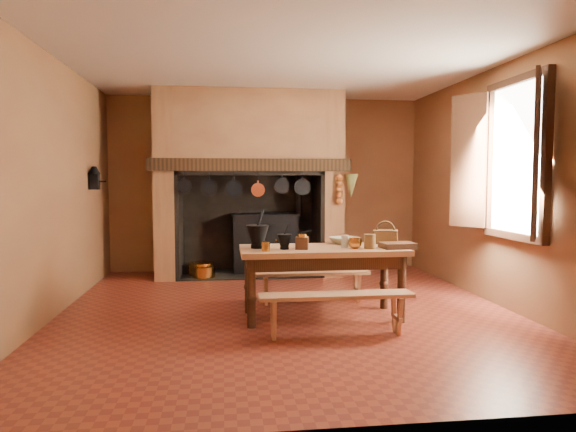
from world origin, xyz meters
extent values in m
plane|color=maroon|center=(0.00, 0.00, 0.00)|extent=(5.50, 5.50, 0.00)
plane|color=silver|center=(0.00, 0.00, 2.80)|extent=(5.50, 5.50, 0.00)
cube|color=olive|center=(0.00, 2.75, 1.40)|extent=(5.00, 0.02, 2.80)
cube|color=olive|center=(-2.50, 0.00, 1.40)|extent=(0.02, 5.50, 2.80)
cube|color=olive|center=(2.50, 0.00, 1.40)|extent=(0.02, 5.50, 2.80)
cube|color=olive|center=(0.00, -2.75, 1.40)|extent=(5.00, 0.02, 2.80)
cube|color=olive|center=(-1.55, 2.30, 1.40)|extent=(0.30, 0.90, 2.80)
cube|color=olive|center=(0.95, 2.30, 1.40)|extent=(0.30, 0.90, 2.80)
cube|color=olive|center=(-0.30, 2.30, 2.20)|extent=(2.20, 0.90, 1.20)
cube|color=black|center=(-0.30, 1.90, 1.69)|extent=(2.95, 0.22, 0.18)
cube|color=black|center=(-0.30, 2.72, 0.80)|extent=(2.20, 0.06, 1.60)
cube|color=black|center=(-0.30, 2.30, 0.01)|extent=(2.20, 0.90, 0.02)
cube|color=black|center=(-0.05, 2.45, 0.45)|extent=(1.00, 0.50, 0.90)
cube|color=black|center=(-0.05, 2.43, 0.92)|extent=(1.04, 0.54, 0.04)
cube|color=black|center=(-0.05, 2.19, 0.55)|extent=(0.35, 0.02, 0.45)
cylinder|color=black|center=(0.50, 2.45, 1.25)|extent=(0.10, 0.10, 0.70)
cylinder|color=#BC762B|center=(-0.20, 2.17, 0.55)|extent=(0.03, 0.03, 0.03)
cylinder|color=#BC762B|center=(0.10, 2.17, 0.55)|extent=(0.03, 0.03, 0.03)
cylinder|color=#BC762B|center=(-1.05, 2.30, 0.10)|extent=(0.40, 0.40, 0.20)
cylinder|color=#BC762B|center=(-1.00, 2.05, 0.09)|extent=(0.34, 0.34, 0.18)
cube|color=black|center=(-1.25, 2.40, 0.08)|extent=(0.18, 0.18, 0.16)
cone|color=olive|center=(1.18, 1.79, 1.38)|extent=(0.20, 0.20, 0.35)
cube|color=white|center=(2.48, -0.40, 1.70)|extent=(0.02, 1.00, 1.60)
cube|color=#341C10|center=(2.45, -0.40, 2.54)|extent=(0.08, 1.16, 0.08)
cube|color=#341C10|center=(2.45, -0.40, 0.86)|extent=(0.08, 1.16, 0.08)
cube|color=#341C10|center=(2.25, -1.08, 1.70)|extent=(0.29, 0.39, 1.60)
cube|color=#341C10|center=(2.25, 0.28, 1.70)|extent=(0.29, 0.39, 1.60)
cube|color=black|center=(-2.42, 1.55, 1.45)|extent=(0.12, 0.12, 0.22)
cone|color=black|center=(-2.42, 1.55, 1.60)|extent=(0.16, 0.16, 0.10)
cylinder|color=black|center=(-2.33, 1.55, 1.45)|extent=(0.12, 0.02, 0.02)
cube|color=#A8764D|center=(0.34, -0.32, 0.72)|extent=(1.74, 0.77, 0.06)
cube|color=#341C10|center=(0.34, -0.32, 0.63)|extent=(1.62, 0.66, 0.14)
cylinder|color=#341C10|center=(-0.43, -0.61, 0.35)|extent=(0.09, 0.09, 0.70)
cylinder|color=#341C10|center=(1.12, -0.61, 0.35)|extent=(0.09, 0.09, 0.70)
cylinder|color=#341C10|center=(-0.43, -0.03, 0.35)|extent=(0.09, 0.09, 0.70)
cylinder|color=#341C10|center=(1.12, -0.03, 0.35)|extent=(0.09, 0.09, 0.70)
cube|color=#A8764D|center=(0.34, -1.00, 0.39)|extent=(1.45, 0.25, 0.04)
cube|color=#A8764D|center=(0.34, 0.32, 0.37)|extent=(1.36, 0.24, 0.03)
cylinder|color=black|center=(-0.35, -0.29, 0.78)|extent=(0.14, 0.14, 0.04)
cone|color=black|center=(-0.35, -0.29, 0.90)|extent=(0.24, 0.24, 0.20)
cylinder|color=black|center=(-0.32, -0.29, 1.07)|extent=(0.10, 0.06, 0.20)
cylinder|color=black|center=(-0.08, -0.41, 0.77)|extent=(0.09, 0.09, 0.03)
cone|color=black|center=(-0.08, -0.41, 0.85)|extent=(0.16, 0.16, 0.13)
cylinder|color=black|center=(-0.06, -0.41, 0.96)|extent=(0.06, 0.03, 0.13)
cube|color=#341C10|center=(0.10, -0.43, 0.82)|extent=(0.15, 0.15, 0.13)
cylinder|color=#BC762B|center=(0.10, -0.43, 0.90)|extent=(0.10, 0.10, 0.03)
cylinder|color=black|center=(0.16, -0.43, 0.93)|extent=(0.11, 0.04, 0.04)
cylinder|color=#BC762B|center=(-0.28, -0.55, 0.80)|extent=(0.11, 0.11, 0.10)
cylinder|color=#BC762B|center=(0.67, -0.28, 0.79)|extent=(0.09, 0.09, 0.08)
imported|color=beige|center=(0.64, -0.05, 0.79)|extent=(0.41, 0.41, 0.08)
cylinder|color=brown|center=(0.81, -0.47, 0.83)|extent=(0.14, 0.14, 0.15)
cylinder|color=beige|center=(0.57, -0.38, 0.82)|extent=(0.08, 0.08, 0.14)
cube|color=#4E3417|center=(1.11, -0.07, 0.83)|extent=(0.32, 0.28, 0.15)
torus|color=#4E3417|center=(1.11, -0.07, 0.90)|extent=(0.21, 0.10, 0.21)
cube|color=#341C10|center=(1.11, -0.47, 0.78)|extent=(0.37, 0.28, 0.06)
imported|color=#BC762B|center=(0.66, -0.45, 0.81)|extent=(0.15, 0.15, 0.11)
camera|label=1|loc=(-0.69, -5.63, 1.47)|focal=32.00mm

